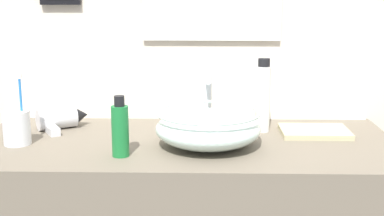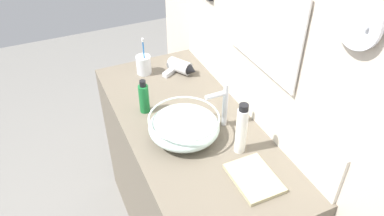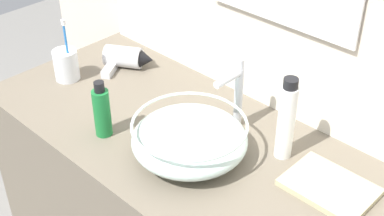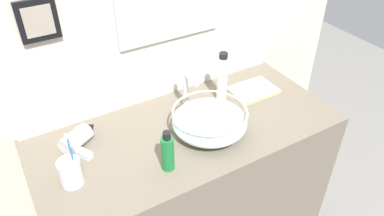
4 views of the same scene
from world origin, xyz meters
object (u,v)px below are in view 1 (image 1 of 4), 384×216
faucet (208,93)px  toothbrush_cup (17,127)px  soap_dispenser (263,96)px  hand_towel (315,132)px  lotion_bottle (120,129)px  glass_bowl_sink (208,128)px  hair_drier (61,118)px

faucet → toothbrush_cup: 0.59m
soap_dispenser → hand_towel: bearing=-10.5°
lotion_bottle → toothbrush_cup: bearing=162.0°
glass_bowl_sink → lotion_bottle: lotion_bottle is taller
faucet → lotion_bottle: 0.37m
toothbrush_cup → soap_dispenser: size_ratio=0.91×
lotion_bottle → faucet: bearing=49.4°
toothbrush_cup → soap_dispenser: soap_dispenser is taller
glass_bowl_sink → soap_dispenser: 0.25m
glass_bowl_sink → faucet: size_ratio=1.41×
glass_bowl_sink → hair_drier: glass_bowl_sink is taller
hair_drier → faucet: bearing=-1.0°
soap_dispenser → hand_towel: size_ratio=1.11×
hair_drier → toothbrush_cup: size_ratio=0.87×
faucet → lotion_bottle: bearing=-130.6°
faucet → hand_towel: size_ratio=1.01×
toothbrush_cup → soap_dispenser: 0.75m
hand_towel → glass_bowl_sink: bearing=-157.1°
faucet → soap_dispenser: bearing=-3.1°
glass_bowl_sink → lotion_bottle: bearing=-158.0°
glass_bowl_sink → soap_dispenser: bearing=44.6°
hand_towel → lotion_bottle: bearing=-157.4°
toothbrush_cup → lotion_bottle: size_ratio=1.27×
hair_drier → lotion_bottle: (0.24, -0.28, 0.04)m
glass_bowl_sink → hand_towel: bearing=22.9°
soap_dispenser → lotion_bottle: (-0.41, -0.27, -0.04)m
soap_dispenser → glass_bowl_sink: bearing=-135.4°
lotion_bottle → hand_towel: lotion_bottle is taller
toothbrush_cup → hair_drier: bearing=66.0°
soap_dispenser → faucet: bearing=176.9°
faucet → toothbrush_cup: same height
hair_drier → soap_dispenser: size_ratio=0.79×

